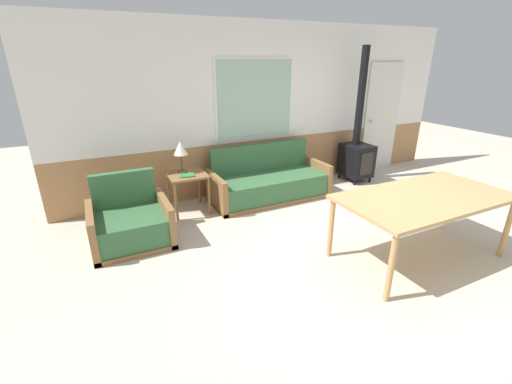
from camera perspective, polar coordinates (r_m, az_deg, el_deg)
The scene contains 10 objects.
ground_plane at distance 4.38m, azimuth 20.06°, elevation -9.48°, with size 16.00×16.00×0.00m, color beige.
wall_back at distance 5.92m, azimuth 3.05°, elevation 13.75°, with size 7.20×0.09×2.70m.
couch at distance 5.55m, azimuth 2.15°, elevation 1.41°, with size 1.90×0.79×0.84m.
armchair at distance 4.50m, azimuth -20.14°, elevation -5.12°, with size 0.93×0.81×0.83m.
side_table at distance 5.08m, azimuth -11.38°, elevation 1.92°, with size 0.54×0.54×0.59m.
table_lamp at distance 5.03m, azimuth -12.47°, elevation 6.96°, with size 0.20×0.20×0.46m.
book_stack at distance 4.95m, azimuth -11.40°, elevation 2.75°, with size 0.22×0.19×0.02m.
dining_table at distance 4.18m, azimuth 26.26°, elevation -1.36°, with size 1.91×1.00×0.76m.
wood_stove at distance 6.57m, azimuth 16.48°, elevation 6.78°, with size 0.45×0.55×2.35m.
entry_door at distance 7.40m, azimuth 20.14°, elevation 11.55°, with size 0.84×0.09×2.07m.
Camera 1 is at (-2.87, -2.49, 2.16)m, focal length 24.00 mm.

